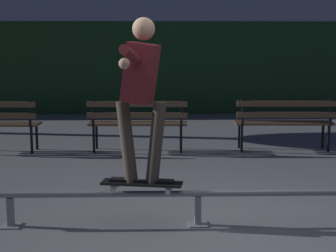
{
  "coord_description": "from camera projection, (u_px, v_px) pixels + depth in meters",
  "views": [
    {
      "loc": [
        -0.41,
        -4.45,
        1.76
      ],
      "look_at": [
        -0.27,
        1.1,
        0.85
      ],
      "focal_mm": 54.52,
      "sensor_mm": 36.0,
      "label": 1
    }
  ],
  "objects": [
    {
      "name": "ground_plane",
      "position": [
        200.0,
        236.0,
        4.69
      ],
      "size": [
        90.0,
        90.0,
        0.0
      ],
      "primitive_type": "plane",
      "color": "slate"
    },
    {
      "name": "hedge_backdrop",
      "position": [
        171.0,
        67.0,
        13.15
      ],
      "size": [
        24.0,
        1.2,
        2.28
      ],
      "primitive_type": "cube",
      "color": "#234C28",
      "rests_on": "ground"
    },
    {
      "name": "grind_rail",
      "position": [
        198.0,
        198.0,
        4.94
      ],
      "size": [
        4.26,
        0.18,
        0.35
      ],
      "color": "gray",
      "rests_on": "ground"
    },
    {
      "name": "skateboard",
      "position": [
        142.0,
        184.0,
        4.9
      ],
      "size": [
        0.8,
        0.33,
        0.09
      ],
      "color": "black",
      "rests_on": "grind_rail"
    },
    {
      "name": "skateboarder",
      "position": [
        141.0,
        86.0,
        4.75
      ],
      "size": [
        0.63,
        1.39,
        1.56
      ],
      "color": "black",
      "rests_on": "skateboard"
    },
    {
      "name": "park_bench_left_center",
      "position": [
        138.0,
        119.0,
        8.23
      ],
      "size": [
        1.61,
        0.46,
        0.88
      ],
      "color": "black",
      "rests_on": "ground"
    },
    {
      "name": "park_bench_right_center",
      "position": [
        285.0,
        119.0,
        8.29
      ],
      "size": [
        1.61,
        0.46,
        0.88
      ],
      "color": "black",
      "rests_on": "ground"
    }
  ]
}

